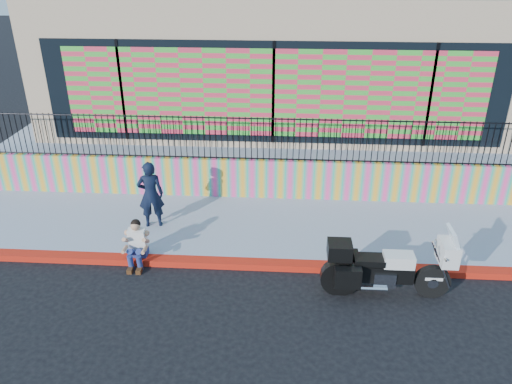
{
  "coord_description": "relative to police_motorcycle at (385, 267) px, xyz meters",
  "views": [
    {
      "loc": [
        0.39,
        -9.25,
        6.39
      ],
      "look_at": [
        -0.28,
        1.2,
        1.28
      ],
      "focal_mm": 35.0,
      "sensor_mm": 36.0,
      "label": 1
    }
  ],
  "objects": [
    {
      "name": "seated_man",
      "position": [
        -5.29,
        0.71,
        -0.22
      ],
      "size": [
        0.54,
        0.71,
        1.06
      ],
      "color": "navy",
      "rests_on": "ground"
    },
    {
      "name": "metal_fence",
      "position": [
        -2.44,
        4.04,
        1.18
      ],
      "size": [
        15.8,
        0.04,
        1.2
      ],
      "primitive_type": null,
      "color": "black",
      "rests_on": "mural_wall"
    },
    {
      "name": "elevated_platform",
      "position": [
        -2.44,
        9.14,
        -0.04
      ],
      "size": [
        16.0,
        10.0,
        1.25
      ],
      "primitive_type": "cube",
      "color": "#8E98AA",
      "rests_on": "ground"
    },
    {
      "name": "mural_wall",
      "position": [
        -2.44,
        4.04,
        0.03
      ],
      "size": [
        16.0,
        0.2,
        1.1
      ],
      "primitive_type": "cube",
      "color": "#FF4393",
      "rests_on": "sidewalk"
    },
    {
      "name": "sidewalk",
      "position": [
        -2.44,
        2.44,
        -0.59
      ],
      "size": [
        16.0,
        3.0,
        0.15
      ],
      "primitive_type": "cube",
      "color": "#8E98AA",
      "rests_on": "ground"
    },
    {
      "name": "ground",
      "position": [
        -2.44,
        0.79,
        -0.67
      ],
      "size": [
        90.0,
        90.0,
        0.0
      ],
      "primitive_type": "plane",
      "color": "black",
      "rests_on": "ground"
    },
    {
      "name": "police_officer",
      "position": [
        -5.32,
        2.26,
        0.34
      ],
      "size": [
        0.7,
        0.53,
        1.71
      ],
      "primitive_type": "imported",
      "rotation": [
        0.0,
        0.0,
        3.36
      ],
      "color": "black",
      "rests_on": "sidewalk"
    },
    {
      "name": "storefront_building",
      "position": [
        -2.44,
        8.93,
        2.58
      ],
      "size": [
        14.0,
        8.06,
        4.0
      ],
      "color": "tan",
      "rests_on": "elevated_platform"
    },
    {
      "name": "police_motorcycle",
      "position": [
        0.0,
        0.0,
        0.0
      ],
      "size": [
        2.57,
        0.85,
        1.6
      ],
      "color": "black",
      "rests_on": "ground"
    },
    {
      "name": "red_curb",
      "position": [
        -2.44,
        0.79,
        -0.59
      ],
      "size": [
        16.0,
        0.3,
        0.15
      ],
      "primitive_type": "cube",
      "color": "#B2260C",
      "rests_on": "ground"
    }
  ]
}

